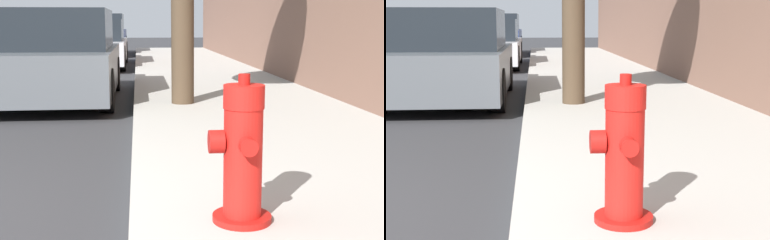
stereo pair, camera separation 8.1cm
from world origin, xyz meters
TOP-DOWN VIEW (x-y plane):
  - sidewalk_slab at (3.38, 0.00)m, footprint 2.84×40.00m
  - fire_hydrant at (2.57, -0.06)m, footprint 0.35×0.34m
  - parked_car_near at (0.78, 5.65)m, footprint 1.80×3.87m
  - parked_car_mid at (0.81, 12.05)m, footprint 1.82×4.44m
  - parked_car_far at (0.67, 17.55)m, footprint 1.85×4.18m

SIDE VIEW (x-z plane):
  - sidewalk_slab at x=3.38m, z-range 0.00..0.15m
  - fire_hydrant at x=2.57m, z-range 0.11..0.92m
  - parked_car_mid at x=0.81m, z-range -0.02..1.28m
  - parked_car_near at x=0.78m, z-range -0.03..1.38m
  - parked_car_far at x=0.67m, z-range -0.03..1.49m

